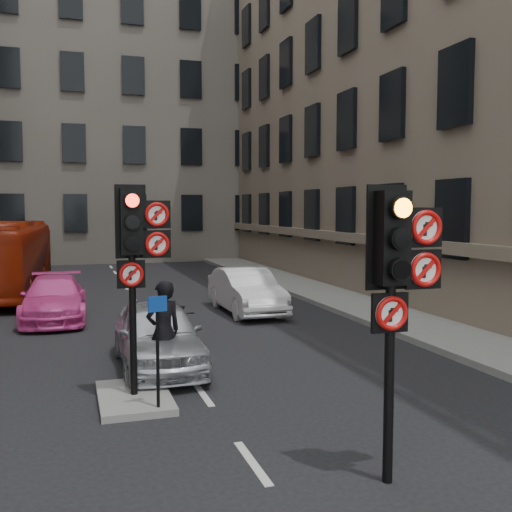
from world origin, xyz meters
TOP-DOWN VIEW (x-y plane):
  - pavement_right at (7.20, 12.00)m, footprint 3.00×50.00m
  - centre_island at (-1.20, 5.00)m, footprint 1.20×2.00m
  - building_far at (0.00, 38.00)m, footprint 30.00×14.00m
  - signal_near at (1.49, 0.99)m, footprint 0.91×0.40m
  - signal_far at (-1.11, 4.99)m, footprint 0.91×0.40m
  - car_silver at (-0.50, 7.00)m, footprint 1.67×4.07m
  - car_white at (3.09, 12.75)m, footprint 1.56×4.26m
  - car_pink at (-2.66, 13.20)m, footprint 1.88×4.44m
  - bus_red at (-4.50, 19.29)m, footprint 2.92×10.20m
  - motorcycle at (0.31, 8.51)m, footprint 0.68×1.67m
  - motorcyclist at (-0.53, 6.00)m, footprint 0.81×0.66m
  - info_sign at (-0.90, 4.18)m, footprint 0.31×0.12m

SIDE VIEW (x-z plane):
  - centre_island at x=-1.20m, z-range 0.00..0.12m
  - pavement_right at x=7.20m, z-range 0.00..0.16m
  - motorcycle at x=0.31m, z-range 0.00..0.98m
  - car_pink at x=-2.66m, z-range 0.00..1.28m
  - car_silver at x=-0.50m, z-range 0.00..1.38m
  - car_white at x=3.09m, z-range 0.00..1.39m
  - motorcyclist at x=-0.53m, z-range 0.00..1.94m
  - info_sign at x=-0.90m, z-range 0.38..2.18m
  - bus_red at x=-4.50m, z-range 0.00..2.81m
  - signal_near at x=1.49m, z-range 0.79..4.37m
  - signal_far at x=-1.11m, z-range 0.91..4.49m
  - building_far at x=0.00m, z-range 0.00..20.00m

